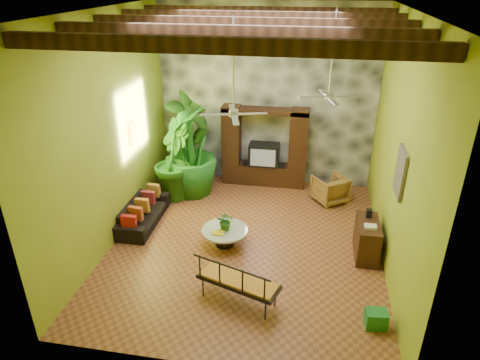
% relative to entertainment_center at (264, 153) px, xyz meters
% --- Properties ---
extents(ground, '(7.00, 7.00, 0.00)m').
position_rel_entertainment_center_xyz_m(ground, '(0.00, -3.14, -0.97)').
color(ground, brown).
rests_on(ground, ground).
extents(ceiling, '(6.00, 7.00, 0.02)m').
position_rel_entertainment_center_xyz_m(ceiling, '(0.00, -3.14, 4.03)').
color(ceiling, silver).
rests_on(ceiling, back_wall).
extents(back_wall, '(6.00, 0.02, 5.00)m').
position_rel_entertainment_center_xyz_m(back_wall, '(0.00, 0.36, 1.53)').
color(back_wall, olive).
rests_on(back_wall, ground).
extents(left_wall, '(0.02, 7.00, 5.00)m').
position_rel_entertainment_center_xyz_m(left_wall, '(-3.00, -3.14, 1.53)').
color(left_wall, olive).
rests_on(left_wall, ground).
extents(right_wall, '(0.02, 7.00, 5.00)m').
position_rel_entertainment_center_xyz_m(right_wall, '(3.00, -3.14, 1.53)').
color(right_wall, olive).
rests_on(right_wall, ground).
extents(stone_accent_wall, '(5.98, 0.10, 4.98)m').
position_rel_entertainment_center_xyz_m(stone_accent_wall, '(0.00, 0.30, 1.53)').
color(stone_accent_wall, '#36373D').
rests_on(stone_accent_wall, ground).
extents(ceiling_beams, '(5.95, 5.36, 0.22)m').
position_rel_entertainment_center_xyz_m(ceiling_beams, '(0.00, -3.14, 3.81)').
color(ceiling_beams, '#361D11').
rests_on(ceiling_beams, ceiling).
extents(entertainment_center, '(2.40, 0.55, 2.30)m').
position_rel_entertainment_center_xyz_m(entertainment_center, '(0.00, 0.00, 0.00)').
color(entertainment_center, '#32180D').
rests_on(entertainment_center, ground).
extents(ceiling_fan_front, '(1.28, 1.28, 1.86)m').
position_rel_entertainment_center_xyz_m(ceiling_fan_front, '(-0.20, -3.54, 2.44)').
color(ceiling_fan_front, '#ACACB0').
rests_on(ceiling_fan_front, ceiling).
extents(ceiling_fan_back, '(1.28, 1.28, 1.86)m').
position_rel_entertainment_center_xyz_m(ceiling_fan_back, '(1.60, -1.94, 2.44)').
color(ceiling_fan_back, '#ACACB0').
rests_on(ceiling_fan_back, ceiling).
extents(wall_art_mask, '(0.06, 0.32, 0.55)m').
position_rel_entertainment_center_xyz_m(wall_art_mask, '(-2.96, -2.14, 1.13)').
color(wall_art_mask, gold).
rests_on(wall_art_mask, left_wall).
extents(wall_art_painting, '(0.06, 0.70, 0.90)m').
position_rel_entertainment_center_xyz_m(wall_art_painting, '(2.96, -3.74, 1.33)').
color(wall_art_painting, '#255889').
rests_on(wall_art_painting, right_wall).
extents(sofa, '(0.78, 1.94, 0.56)m').
position_rel_entertainment_center_xyz_m(sofa, '(-2.65, -2.73, -0.68)').
color(sofa, black).
rests_on(sofa, ground).
extents(wicker_armchair, '(1.11, 1.11, 0.74)m').
position_rel_entertainment_center_xyz_m(wicker_armchair, '(1.90, -0.78, -0.60)').
color(wicker_armchair, '#996137').
rests_on(wicker_armchair, ground).
extents(tall_plant_a, '(1.68, 1.67, 2.69)m').
position_rel_entertainment_center_xyz_m(tall_plant_a, '(-2.16, -0.01, 0.38)').
color(tall_plant_a, '#2B641A').
rests_on(tall_plant_a, ground).
extents(tall_plant_b, '(1.28, 1.44, 2.21)m').
position_rel_entertainment_center_xyz_m(tall_plant_b, '(-2.32, -1.22, 0.14)').
color(tall_plant_b, '#24691B').
rests_on(tall_plant_b, ground).
extents(tall_plant_c, '(1.55, 1.55, 2.59)m').
position_rel_entertainment_center_xyz_m(tall_plant_c, '(-1.90, -0.94, 0.33)').
color(tall_plant_c, '#1F6A1B').
rests_on(tall_plant_c, ground).
extents(coffee_table, '(1.05, 1.05, 0.40)m').
position_rel_entertainment_center_xyz_m(coffee_table, '(-0.47, -3.29, -0.71)').
color(coffee_table, black).
rests_on(coffee_table, ground).
extents(centerpiece_plant, '(0.43, 0.39, 0.43)m').
position_rel_entertainment_center_xyz_m(centerpiece_plant, '(-0.45, -3.28, -0.35)').
color(centerpiece_plant, '#296219').
rests_on(centerpiece_plant, coffee_table).
extents(yellow_tray, '(0.27, 0.19, 0.03)m').
position_rel_entertainment_center_xyz_m(yellow_tray, '(-0.59, -3.48, -0.55)').
color(yellow_tray, yellow).
rests_on(yellow_tray, coffee_table).
extents(iron_bench, '(1.64, 1.05, 0.57)m').
position_rel_entertainment_center_xyz_m(iron_bench, '(0.17, -5.15, -0.43)').
color(iron_bench, black).
rests_on(iron_bench, ground).
extents(side_console, '(0.47, 1.04, 0.83)m').
position_rel_entertainment_center_xyz_m(side_console, '(2.65, -3.16, -0.55)').
color(side_console, '#362011').
rests_on(side_console, ground).
extents(green_bin, '(0.40, 0.32, 0.33)m').
position_rel_entertainment_center_xyz_m(green_bin, '(2.65, -5.29, -0.80)').
color(green_bin, '#217E3D').
rests_on(green_bin, ground).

